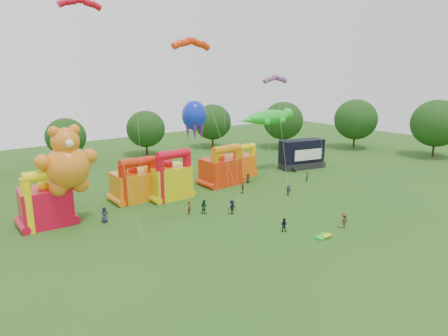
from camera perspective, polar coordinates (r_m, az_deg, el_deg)
ground at (r=42.18m, az=14.91°, el=-12.03°), size 160.00×160.00×0.00m
tree_ring at (r=39.35m, az=13.72°, el=-4.04°), size 122.92×125.02×12.07m
bouncy_castle_0 at (r=51.89m, az=-24.07°, el=-4.66°), size 5.80×4.76×7.08m
bouncy_castle_1 at (r=57.77m, az=-12.68°, el=-2.20°), size 5.68×4.60×6.41m
bouncy_castle_2 at (r=57.82m, az=-7.78°, el=-1.63°), size 5.69×4.62×7.30m
bouncy_castle_3 at (r=64.00m, az=-0.37°, el=-0.19°), size 5.59×4.50×6.67m
bouncy_castle_4 at (r=69.25m, az=2.31°, el=0.63°), size 4.75×3.82×5.82m
stage_trailer at (r=76.33m, az=11.05°, el=1.93°), size 9.02×5.11×5.41m
teddy_bear_kite at (r=49.68m, az=-20.63°, el=-0.94°), size 7.50×6.22×12.09m
gecko_kite at (r=71.33m, az=6.48°, el=5.33°), size 12.51×5.18×11.29m
octopus_kite at (r=64.97m, az=-3.28°, el=3.72°), size 4.10×11.33×13.26m
parafoil_kites at (r=48.53m, az=-1.25°, el=5.02°), size 31.52×14.38×26.45m
diamond_kites at (r=47.83m, az=0.18°, el=12.05°), size 26.19×16.33×42.33m
folded_kite_bundle at (r=46.12m, az=13.96°, el=-9.47°), size 2.14×1.37×0.31m
spectator_0 at (r=50.83m, az=-16.71°, el=-6.41°), size 1.07×0.81×1.96m
spectator_1 at (r=51.41m, az=-4.97°, el=-5.69°), size 0.77×0.80×1.84m
spectator_2 at (r=51.67m, az=-2.90°, el=-5.53°), size 0.99×1.10×1.88m
spectator_3 at (r=51.45m, az=1.15°, el=-5.61°), size 1.23×0.75×1.86m
spectator_4 at (r=60.09m, az=2.69°, el=-2.85°), size 0.98×0.90×1.61m
spectator_5 at (r=59.75m, az=9.16°, el=-3.15°), size 0.64×1.48×1.55m
spectator_6 at (r=65.49m, az=3.47°, el=-1.47°), size 0.79×0.55×1.55m
spectator_7 at (r=67.32m, az=11.78°, el=-1.21°), size 0.71×0.78×1.79m
spectator_8 at (r=46.69m, az=8.54°, el=-8.02°), size 0.90×0.97×1.60m
spectator_9 at (r=49.13m, az=16.76°, el=-7.19°), size 1.29×0.86×1.86m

